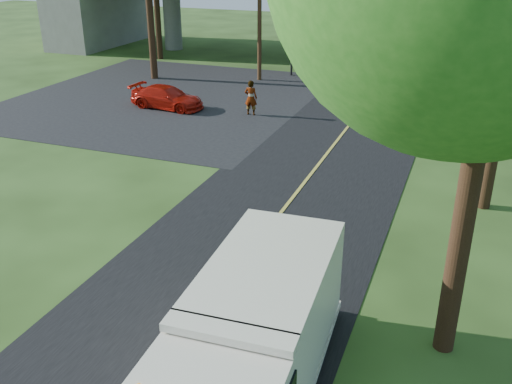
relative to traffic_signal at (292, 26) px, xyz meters
The scene contains 9 objects.
ground 26.87m from the traffic_signal, 77.01° to the right, with size 120.00×120.00×0.00m, color #263C15.
road 17.38m from the traffic_signal, 69.44° to the right, with size 7.00×90.00×0.02m, color black.
parking_lot 9.96m from the traffic_signal, 122.01° to the right, with size 16.00×18.00×0.01m, color black.
lane_line 17.38m from the traffic_signal, 69.44° to the right, with size 0.12×90.00×0.01m, color gold.
traffic_signal is the anchor object (origin of this frame).
utility_pole 2.86m from the traffic_signal, 126.87° to the right, with size 1.60×0.26×9.00m.
step_van 28.98m from the traffic_signal, 73.65° to the right, with size 2.59×6.30×2.60m.
red_sedan 10.96m from the traffic_signal, 110.57° to the right, with size 1.64×4.03×1.17m, color #B0150A.
pedestrian 9.89m from the traffic_signal, 84.70° to the right, with size 0.65×0.43×1.79m, color gray.
Camera 1 is at (5.25, -9.94, 8.25)m, focal length 40.00 mm.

